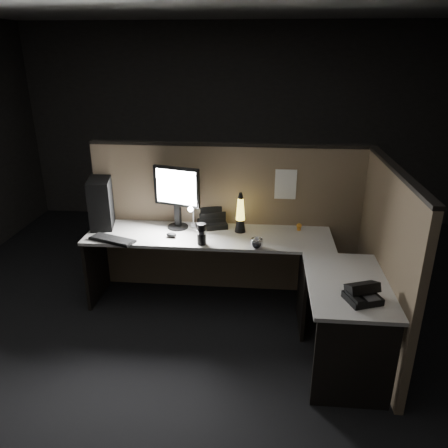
# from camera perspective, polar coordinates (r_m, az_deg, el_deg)

# --- Properties ---
(floor) EXTENTS (6.00, 6.00, 0.00)m
(floor) POSITION_cam_1_polar(r_m,az_deg,el_deg) (3.93, -0.75, -14.80)
(floor) COLOR black
(floor) RESTS_ON ground
(room_shell) EXTENTS (6.00, 6.00, 6.00)m
(room_shell) POSITION_cam_1_polar(r_m,az_deg,el_deg) (3.23, -0.89, 8.88)
(room_shell) COLOR silver
(room_shell) RESTS_ON ground
(partition_back) EXTENTS (2.66, 0.06, 1.50)m
(partition_back) POSITION_cam_1_polar(r_m,az_deg,el_deg) (4.38, 0.47, 0.49)
(partition_back) COLOR brown
(partition_back) RESTS_ON ground
(partition_right) EXTENTS (0.06, 1.66, 1.50)m
(partition_right) POSITION_cam_1_polar(r_m,az_deg,el_deg) (3.74, 20.16, -4.86)
(partition_right) COLOR brown
(partition_right) RESTS_ON ground
(desk) EXTENTS (2.60, 1.60, 0.73)m
(desk) POSITION_cam_1_polar(r_m,az_deg,el_deg) (3.82, 2.29, -5.67)
(desk) COLOR beige
(desk) RESTS_ON ground
(pc_tower) EXTENTS (0.30, 0.48, 0.47)m
(pc_tower) POSITION_cam_1_polar(r_m,az_deg,el_deg) (4.42, -15.70, 2.83)
(pc_tower) COLOR black
(pc_tower) RESTS_ON desk
(monitor) EXTENTS (0.46, 0.20, 0.60)m
(monitor) POSITION_cam_1_polar(r_m,az_deg,el_deg) (4.17, -6.20, 4.23)
(monitor) COLOR black
(monitor) RESTS_ON desk
(keyboard) EXTENTS (0.46, 0.28, 0.02)m
(keyboard) POSITION_cam_1_polar(r_m,az_deg,el_deg) (4.08, -14.38, -2.01)
(keyboard) COLOR black
(keyboard) RESTS_ON desk
(mouse) EXTENTS (0.12, 0.10, 0.04)m
(mouse) POSITION_cam_1_polar(r_m,az_deg,el_deg) (4.07, -6.89, -1.42)
(mouse) COLOR black
(mouse) RESTS_ON desk
(clip_lamp) EXTENTS (0.05, 0.20, 0.26)m
(clip_lamp) POSITION_cam_1_polar(r_m,az_deg,el_deg) (4.17, -4.20, 1.21)
(clip_lamp) COLOR silver
(clip_lamp) RESTS_ON desk
(organizer) EXTENTS (0.32, 0.30, 0.20)m
(organizer) POSITION_cam_1_polar(r_m,az_deg,el_deg) (4.27, -1.49, 0.29)
(organizer) COLOR black
(organizer) RESTS_ON desk
(lava_lamp) EXTENTS (0.10, 0.10, 0.39)m
(lava_lamp) POSITION_cam_1_polar(r_m,az_deg,el_deg) (4.10, 2.15, 1.09)
(lava_lamp) COLOR black
(lava_lamp) RESTS_ON desk
(travel_mug) EXTENTS (0.09, 0.09, 0.19)m
(travel_mug) POSITION_cam_1_polar(r_m,az_deg,el_deg) (3.87, -2.94, -1.31)
(travel_mug) COLOR black
(travel_mug) RESTS_ON desk
(steel_mug) EXTENTS (0.15, 0.15, 0.09)m
(steel_mug) POSITION_cam_1_polar(r_m,az_deg,el_deg) (3.81, 4.28, -2.55)
(steel_mug) COLOR silver
(steel_mug) RESTS_ON desk
(figurine) EXTENTS (0.05, 0.05, 0.05)m
(figurine) POSITION_cam_1_polar(r_m,az_deg,el_deg) (4.23, 9.78, -0.25)
(figurine) COLOR orange
(figurine) RESTS_ON desk
(pinned_paper) EXTENTS (0.20, 0.00, 0.29)m
(pinned_paper) POSITION_cam_1_polar(r_m,az_deg,el_deg) (4.21, 8.05, 5.15)
(pinned_paper) COLOR white
(pinned_paper) RESTS_ON partition_back
(desk_phone) EXTENTS (0.27, 0.27, 0.13)m
(desk_phone) POSITION_cam_1_polar(r_m,az_deg,el_deg) (3.19, 17.58, -8.68)
(desk_phone) COLOR black
(desk_phone) RESTS_ON desk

